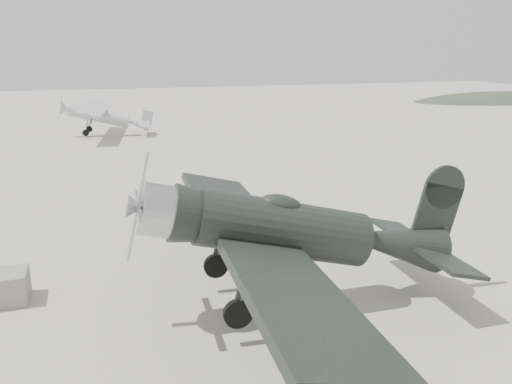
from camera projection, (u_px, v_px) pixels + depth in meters
ground at (233, 245)px, 17.26m from camera, size 160.00×160.00×0.00m
hill_northeast at (500, 100)px, 69.06m from camera, size 32.00×16.00×5.20m
lowwing_monoplane at (297, 232)px, 12.57m from camera, size 8.68×12.11×3.91m
highwing_monoplane at (103, 114)px, 39.20m from camera, size 7.06×9.90×2.80m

